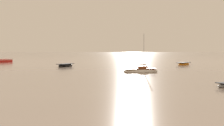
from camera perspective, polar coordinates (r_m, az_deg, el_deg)
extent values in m
cube|color=red|center=(79.45, -18.43, 0.25)|extent=(4.58, 5.39, 1.00)
cube|color=silver|center=(79.40, -18.46, 0.52)|extent=(4.68, 5.50, 0.11)
cube|color=black|center=(81.09, -17.10, 0.41)|extent=(0.50, 0.48, 0.71)
ellipsoid|color=white|center=(42.54, 4.90, -1.40)|extent=(4.78, 2.26, 0.79)
cube|color=brown|center=(42.52, 4.90, -0.97)|extent=(4.08, 1.99, 0.08)
cube|color=brown|center=(42.58, 5.20, -0.67)|extent=(1.24, 0.98, 0.29)
cylinder|color=#B7BABF|center=(42.59, 5.44, 2.07)|extent=(0.08, 0.08, 4.36)
cylinder|color=beige|center=(42.31, 4.17, -0.29)|extent=(2.51, 0.63, 0.16)
ellipsoid|color=black|center=(58.27, -7.92, -0.43)|extent=(3.05, 4.54, 0.68)
cube|color=black|center=(58.26, -7.92, -0.15)|extent=(2.88, 4.21, 0.09)
cube|color=black|center=(58.26, -7.92, -0.25)|extent=(1.33, 0.77, 0.07)
ellipsoid|color=orange|center=(65.36, 12.09, -0.18)|extent=(3.71, 4.21, 0.66)
cube|color=black|center=(65.35, 12.09, 0.07)|extent=(3.48, 3.93, 0.09)
cube|color=black|center=(65.35, 12.09, -0.02)|extent=(1.19, 1.00, 0.07)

